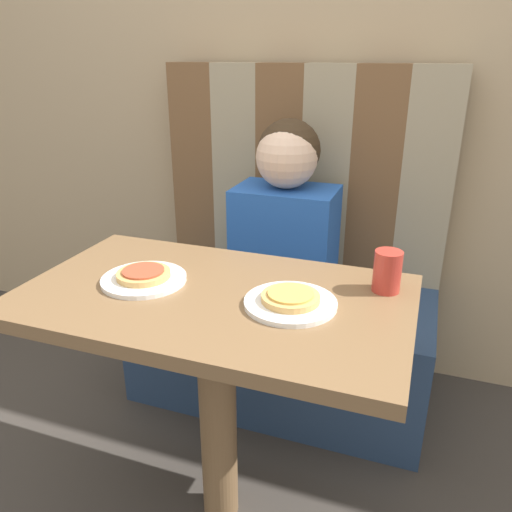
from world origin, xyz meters
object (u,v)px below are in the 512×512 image
at_px(drinking_cup, 387,271).
at_px(pizza_right, 291,296).
at_px(plate_left, 145,279).
at_px(person, 286,210).
at_px(pizza_left, 144,273).
at_px(plate_right, 291,302).

bearing_deg(drinking_cup, pizza_right, -143.11).
bearing_deg(drinking_cup, plate_left, -165.76).
bearing_deg(drinking_cup, person, 130.06).
bearing_deg(pizza_right, pizza_left, 180.00).
bearing_deg(plate_right, drinking_cup, 36.89).
bearing_deg(plate_left, pizza_left, 0.00).
height_order(pizza_left, pizza_right, same).
relative_size(plate_left, plate_right, 1.00).
xyz_separation_m(person, pizza_right, (0.19, -0.61, -0.01)).
relative_size(person, pizza_right, 4.54).
xyz_separation_m(plate_right, pizza_left, (-0.38, 0.00, 0.02)).
relative_size(plate_right, drinking_cup, 2.09).
bearing_deg(pizza_right, plate_right, 0.00).
height_order(person, drinking_cup, person).
distance_m(plate_left, drinking_cup, 0.60).
relative_size(plate_right, pizza_left, 1.59).
distance_m(plate_left, pizza_left, 0.02).
bearing_deg(plate_right, pizza_left, 180.00).
height_order(person, pizza_right, person).
bearing_deg(plate_left, pizza_right, 0.00).
relative_size(pizza_left, drinking_cup, 1.32).
xyz_separation_m(plate_right, drinking_cup, (0.20, 0.15, 0.05)).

